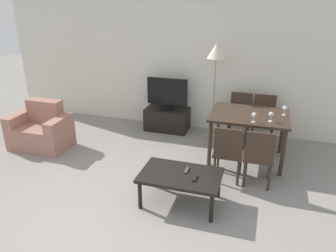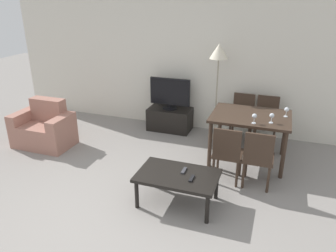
# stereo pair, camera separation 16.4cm
# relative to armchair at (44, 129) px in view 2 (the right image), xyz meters

# --- Properties ---
(ground_plane) EXTENTS (18.00, 18.00, 0.00)m
(ground_plane) POSITION_rel_armchair_xyz_m (1.95, -1.60, -0.29)
(ground_plane) COLOR gray
(wall_back) EXTENTS (7.08, 0.06, 2.70)m
(wall_back) POSITION_rel_armchair_xyz_m (1.95, 1.67, 1.06)
(wall_back) COLOR silver
(wall_back) RESTS_ON ground_plane
(armchair) EXTENTS (0.97, 0.61, 0.79)m
(armchair) POSITION_rel_armchair_xyz_m (0.00, 0.00, 0.00)
(armchair) COLOR #9E6B5B
(armchair) RESTS_ON ground_plane
(tv_stand) EXTENTS (0.81, 0.46, 0.43)m
(tv_stand) POSITION_rel_armchair_xyz_m (1.81, 1.37, -0.08)
(tv_stand) COLOR black
(tv_stand) RESTS_ON ground_plane
(tv) EXTENTS (0.77, 0.27, 0.59)m
(tv) POSITION_rel_armchair_xyz_m (1.81, 1.37, 0.43)
(tv) COLOR black
(tv) RESTS_ON tv_stand
(coffee_table) EXTENTS (0.99, 0.63, 0.42)m
(coffee_table) POSITION_rel_armchair_xyz_m (2.69, -0.87, 0.08)
(coffee_table) COLOR black
(coffee_table) RESTS_ON ground_plane
(dining_table) EXTENTS (1.17, 0.89, 0.76)m
(dining_table) POSITION_rel_armchair_xyz_m (3.38, 0.59, 0.37)
(dining_table) COLOR #38281E
(dining_table) RESTS_ON ground_plane
(dining_chair_near) EXTENTS (0.40, 0.40, 0.83)m
(dining_chair_near) POSITION_rel_armchair_xyz_m (3.17, -0.16, 0.17)
(dining_chair_near) COLOR #38281E
(dining_chair_near) RESTS_ON ground_plane
(dining_chair_far) EXTENTS (0.40, 0.40, 0.83)m
(dining_chair_far) POSITION_rel_armchair_xyz_m (3.58, 1.34, 0.17)
(dining_chair_far) COLOR #38281E
(dining_chair_far) RESTS_ON ground_plane
(dining_chair_near_right) EXTENTS (0.40, 0.40, 0.83)m
(dining_chair_near_right) POSITION_rel_armchair_xyz_m (3.58, -0.16, 0.17)
(dining_chair_near_right) COLOR #38281E
(dining_chair_near_right) RESTS_ON ground_plane
(dining_chair_far_left) EXTENTS (0.40, 0.40, 0.83)m
(dining_chair_far_left) POSITION_rel_armchair_xyz_m (3.17, 1.34, 0.17)
(dining_chair_far_left) COLOR #38281E
(dining_chair_far_left) RESTS_ON ground_plane
(floor_lamp) EXTENTS (0.32, 0.32, 1.70)m
(floor_lamp) POSITION_rel_armchair_xyz_m (2.70, 1.29, 1.17)
(floor_lamp) COLOR gray
(floor_lamp) RESTS_ON ground_plane
(remote_primary) EXTENTS (0.04, 0.15, 0.02)m
(remote_primary) POSITION_rel_armchair_xyz_m (2.88, -0.92, 0.13)
(remote_primary) COLOR black
(remote_primary) RESTS_ON coffee_table
(remote_secondary) EXTENTS (0.04, 0.15, 0.02)m
(remote_secondary) POSITION_rel_armchair_xyz_m (2.74, -0.77, 0.13)
(remote_secondary) COLOR #38383D
(remote_secondary) RESTS_ON coffee_table
(wine_glass_left) EXTENTS (0.07, 0.07, 0.15)m
(wine_glass_left) POSITION_rel_armchair_xyz_m (3.87, 0.69, 0.57)
(wine_glass_left) COLOR silver
(wine_glass_left) RESTS_ON dining_table
(wine_glass_center) EXTENTS (0.07, 0.07, 0.15)m
(wine_glass_center) POSITION_rel_armchair_xyz_m (3.45, 0.26, 0.57)
(wine_glass_center) COLOR silver
(wine_glass_center) RESTS_ON dining_table
(wine_glass_right) EXTENTS (0.07, 0.07, 0.15)m
(wine_glass_right) POSITION_rel_armchair_xyz_m (3.68, 0.36, 0.57)
(wine_glass_right) COLOR silver
(wine_glass_right) RESTS_ON dining_table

